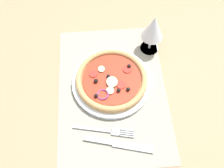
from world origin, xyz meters
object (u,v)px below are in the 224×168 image
(knife, at_px, (119,144))
(pizza, at_px, (111,79))
(plate, at_px, (111,82))
(wine_glass, at_px, (153,28))
(fork, at_px, (107,131))

(knife, bearing_deg, pizza, 106.71)
(plate, distance_m, wine_glass, 0.22)
(plate, height_order, pizza, pizza)
(knife, xyz_separation_m, wine_glass, (-0.33, 0.14, 0.10))
(fork, bearing_deg, plate, 93.81)
(pizza, bearing_deg, fork, -8.11)
(fork, height_order, wine_glass, wine_glass)
(pizza, distance_m, wine_glass, 0.21)
(pizza, relative_size, wine_glass, 1.51)
(fork, distance_m, knife, 0.05)
(fork, distance_m, wine_glass, 0.35)
(plate, xyz_separation_m, knife, (0.20, 0.01, -0.00))
(plate, height_order, wine_glass, wine_glass)
(fork, bearing_deg, knife, -41.61)
(plate, bearing_deg, fork, -8.10)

